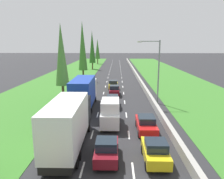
{
  "coord_description": "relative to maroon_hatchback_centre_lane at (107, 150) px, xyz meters",
  "views": [
    {
      "loc": [
        0.64,
        1.28,
        8.5
      ],
      "look_at": [
        -0.23,
        36.71,
        1.14
      ],
      "focal_mm": 35.41,
      "sensor_mm": 36.0,
      "label": 1
    }
  ],
  "objects": [
    {
      "name": "ground_plane",
      "position": [
        0.12,
        43.7,
        -0.84
      ],
      "size": [
        300.0,
        300.0,
        0.0
      ],
      "primitive_type": "plane",
      "color": "#28282B",
      "rests_on": "ground"
    },
    {
      "name": "grass_verge_left",
      "position": [
        -12.53,
        43.7,
        -0.82
      ],
      "size": [
        14.0,
        140.0,
        0.04
      ],
      "primitive_type": "cube",
      "color": "#387528",
      "rests_on": "ground"
    },
    {
      "name": "grass_verge_right",
      "position": [
        14.47,
        43.7,
        -0.82
      ],
      "size": [
        14.0,
        140.0,
        0.04
      ],
      "primitive_type": "cube",
      "color": "#387528",
      "rests_on": "ground"
    },
    {
      "name": "median_barrier",
      "position": [
        5.82,
        43.7,
        -0.41
      ],
      "size": [
        0.44,
        120.0,
        0.85
      ],
      "primitive_type": "cube",
      "color": "#9E9B93",
      "rests_on": "ground"
    },
    {
      "name": "lane_markings",
      "position": [
        0.12,
        43.7,
        -0.83
      ],
      "size": [
        3.64,
        116.0,
        0.01
      ],
      "color": "white",
      "rests_on": "ground"
    },
    {
      "name": "maroon_hatchback_centre_lane",
      "position": [
        0.0,
        0.0,
        0.0
      ],
      "size": [
        1.74,
        3.9,
        1.72
      ],
      "color": "maroon",
      "rests_on": "ground"
    },
    {
      "name": "white_van_centre_lane",
      "position": [
        0.04,
        7.15,
        0.56
      ],
      "size": [
        1.96,
        4.9,
        2.82
      ],
      "color": "white",
      "rests_on": "ground"
    },
    {
      "name": "grey_hatchback_centre_lane",
      "position": [
        0.12,
        14.14,
        0.0
      ],
      "size": [
        1.74,
        3.9,
        1.72
      ],
      "color": "slate",
      "rests_on": "ground"
    },
    {
      "name": "white_box_truck_left_lane",
      "position": [
        -3.16,
        1.92,
        1.35
      ],
      "size": [
        2.46,
        9.4,
        4.18
      ],
      "color": "black",
      "rests_on": "ground"
    },
    {
      "name": "blue_box_truck_left_lane",
      "position": [
        -3.61,
        13.23,
        1.35
      ],
      "size": [
        2.46,
        9.4,
        4.18
      ],
      "color": "black",
      "rests_on": "ground"
    },
    {
      "name": "maroon_hatchback_centre_lane_fifth",
      "position": [
        0.27,
        21.22,
        0.0
      ],
      "size": [
        1.74,
        3.9,
        1.72
      ],
      "color": "maroon",
      "rests_on": "ground"
    },
    {
      "name": "yellow_hatchback_centre_lane",
      "position": [
        -0.01,
        26.39,
        0.0
      ],
      "size": [
        1.74,
        3.9,
        1.72
      ],
      "color": "yellow",
      "rests_on": "ground"
    },
    {
      "name": "yellow_hatchback_right_lane",
      "position": [
        3.56,
        -0.11,
        0.0
      ],
      "size": [
        1.74,
        3.9,
        1.72
      ],
      "color": "yellow",
      "rests_on": "ground"
    },
    {
      "name": "red_sedan_right_lane",
      "position": [
        3.6,
        5.53,
        -0.02
      ],
      "size": [
        1.82,
        4.5,
        1.64
      ],
      "color": "red",
      "rests_on": "ground"
    },
    {
      "name": "poplar_tree_second",
      "position": [
        -7.77,
        18.68,
        6.02
      ],
      "size": [
        2.09,
        2.09,
        11.61
      ],
      "color": "#4C3823",
      "rests_on": "ground"
    },
    {
      "name": "poplar_tree_third",
      "position": [
        -7.63,
        38.74,
        7.13
      ],
      "size": [
        2.15,
        2.15,
        13.83
      ],
      "color": "#4C3823",
      "rests_on": "ground"
    },
    {
      "name": "poplar_tree_fourth",
      "position": [
        -7.71,
        59.83,
        6.6
      ],
      "size": [
        2.12,
        2.12,
        12.76
      ],
      "color": "#4C3823",
      "rests_on": "ground"
    },
    {
      "name": "poplar_tree_fifth",
      "position": [
        -7.73,
        80.1,
        5.49
      ],
      "size": [
        2.06,
        2.06,
        10.56
      ],
      "color": "#4C3823",
      "rests_on": "ground"
    },
    {
      "name": "street_light_mast",
      "position": [
        6.25,
        16.19,
        4.4
      ],
      "size": [
        3.2,
        0.28,
        9.0
      ],
      "color": "gray",
      "rests_on": "ground"
    }
  ]
}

